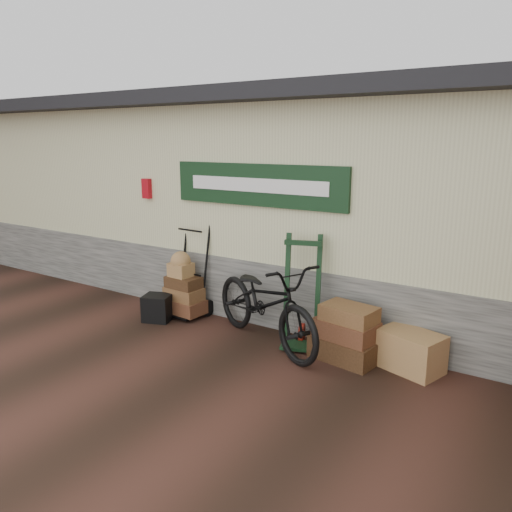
% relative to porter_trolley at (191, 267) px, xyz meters
% --- Properties ---
extents(ground, '(80.00, 80.00, 0.00)m').
position_rel_porter_trolley_xyz_m(ground, '(1.37, -0.85, -0.72)').
color(ground, black).
rests_on(ground, ground).
extents(station_building, '(14.40, 4.10, 3.20)m').
position_rel_porter_trolley_xyz_m(station_building, '(1.36, 1.89, 0.89)').
color(station_building, '#4C4C47').
rests_on(station_building, ground).
extents(porter_trolley, '(0.75, 0.59, 1.44)m').
position_rel_porter_trolley_xyz_m(porter_trolley, '(0.00, 0.00, 0.00)').
color(porter_trolley, black).
rests_on(porter_trolley, ground).
extents(green_barrow, '(0.62, 0.57, 1.40)m').
position_rel_porter_trolley_xyz_m(green_barrow, '(1.90, -0.15, -0.02)').
color(green_barrow, black).
rests_on(green_barrow, ground).
extents(suitcase_stack, '(0.83, 0.60, 0.68)m').
position_rel_porter_trolley_xyz_m(suitcase_stack, '(2.54, -0.24, -0.38)').
color(suitcase_stack, '#352111').
rests_on(suitcase_stack, ground).
extents(wicker_hamper, '(0.78, 0.63, 0.44)m').
position_rel_porter_trolley_xyz_m(wicker_hamper, '(3.26, -0.10, -0.50)').
color(wicker_hamper, olive).
rests_on(wicker_hamper, ground).
extents(black_trunk, '(0.47, 0.43, 0.38)m').
position_rel_porter_trolley_xyz_m(black_trunk, '(-0.23, -0.49, -0.53)').
color(black_trunk, black).
rests_on(black_trunk, ground).
extents(bicycle, '(1.55, 2.24, 1.24)m').
position_rel_porter_trolley_xyz_m(bicycle, '(1.51, -0.37, -0.10)').
color(bicycle, black).
rests_on(bicycle, ground).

